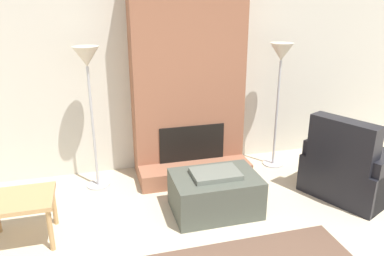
% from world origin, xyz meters
% --- Properties ---
extents(wall_back, '(8.38, 0.06, 2.60)m').
position_xyz_m(wall_back, '(0.00, 3.20, 1.30)').
color(wall_back, beige).
rests_on(wall_back, ground_plane).
extents(fireplace, '(1.37, 0.76, 2.60)m').
position_xyz_m(fireplace, '(0.00, 2.94, 1.22)').
color(fireplace, '#935B42').
rests_on(fireplace, ground_plane).
extents(ottoman, '(0.89, 0.63, 0.46)m').
position_xyz_m(ottoman, '(0.01, 1.87, 0.21)').
color(ottoman, '#474C42').
rests_on(ottoman, ground_plane).
extents(armchair, '(1.26, 1.21, 0.95)m').
position_xyz_m(armchair, '(1.65, 1.84, 0.29)').
color(armchair, black).
rests_on(armchair, ground_plane).
extents(side_table, '(0.60, 0.50, 0.45)m').
position_xyz_m(side_table, '(-1.87, 1.85, 0.38)').
color(side_table, tan).
rests_on(side_table, ground_plane).
extents(floor_lamp_left, '(0.29, 0.29, 1.66)m').
position_xyz_m(floor_lamp_left, '(-1.17, 2.78, 1.40)').
color(floor_lamp_left, '#ADADB2').
rests_on(floor_lamp_left, ground_plane).
extents(floor_lamp_right, '(0.29, 0.29, 1.62)m').
position_xyz_m(floor_lamp_right, '(1.14, 2.78, 1.37)').
color(floor_lamp_right, '#ADADB2').
rests_on(floor_lamp_right, ground_plane).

